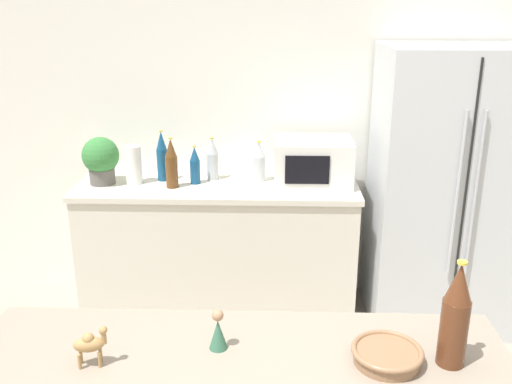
# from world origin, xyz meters

# --- Properties ---
(wall_back) EXTENTS (8.00, 0.06, 2.55)m
(wall_back) POSITION_xyz_m (0.00, 2.73, 1.27)
(wall_back) COLOR white
(wall_back) RESTS_ON ground_plane
(back_counter) EXTENTS (1.76, 0.63, 0.89)m
(back_counter) POSITION_xyz_m (-0.35, 2.40, 0.45)
(back_counter) COLOR silver
(back_counter) RESTS_ON ground_plane
(refrigerator) EXTENTS (0.88, 0.69, 1.75)m
(refrigerator) POSITION_xyz_m (1.07, 2.35, 0.87)
(refrigerator) COLOR silver
(refrigerator) RESTS_ON ground_plane
(potted_plant) EXTENTS (0.23, 0.23, 0.30)m
(potted_plant) POSITION_xyz_m (-1.07, 2.37, 1.05)
(potted_plant) COLOR #595451
(potted_plant) RESTS_ON back_counter
(paper_towel_roll) EXTENTS (0.10, 0.10, 0.24)m
(paper_towel_roll) POSITION_xyz_m (-0.87, 2.38, 1.01)
(paper_towel_roll) COLOR white
(paper_towel_roll) RESTS_ON back_counter
(microwave) EXTENTS (0.48, 0.37, 0.28)m
(microwave) POSITION_xyz_m (0.25, 2.42, 1.03)
(microwave) COLOR white
(microwave) RESTS_ON back_counter
(back_bottle_0) EXTENTS (0.08, 0.08, 0.26)m
(back_bottle_0) POSITION_xyz_m (-0.09, 2.45, 1.02)
(back_bottle_0) COLOR #B2B7BC
(back_bottle_0) RESTS_ON back_counter
(back_bottle_1) EXTENTS (0.08, 0.08, 0.28)m
(back_bottle_1) POSITION_xyz_m (-0.39, 2.48, 1.02)
(back_bottle_1) COLOR #B2B7BC
(back_bottle_1) RESTS_ON back_counter
(back_bottle_2) EXTENTS (0.07, 0.07, 0.31)m
(back_bottle_2) POSITION_xyz_m (-0.62, 2.31, 1.04)
(back_bottle_2) COLOR brown
(back_bottle_2) RESTS_ON back_counter
(back_bottle_3) EXTENTS (0.07, 0.07, 0.33)m
(back_bottle_3) POSITION_xyz_m (-0.71, 2.45, 1.05)
(back_bottle_3) COLOR navy
(back_bottle_3) RESTS_ON back_counter
(back_bottle_4) EXTENTS (0.06, 0.06, 0.24)m
(back_bottle_4) POSITION_xyz_m (-0.49, 2.39, 1.01)
(back_bottle_4) COLOR navy
(back_bottle_4) RESTS_ON back_counter
(wine_bottle) EXTENTS (0.08, 0.08, 0.34)m
(wine_bottle) POSITION_xyz_m (0.54, 0.48, 1.11)
(wine_bottle) COLOR #562D19
(wine_bottle) RESTS_ON bar_counter
(fruit_bowl) EXTENTS (0.22, 0.22, 0.05)m
(fruit_bowl) POSITION_xyz_m (0.35, 0.48, 0.98)
(fruit_bowl) COLOR #8C6647
(fruit_bowl) RESTS_ON bar_counter
(camel_figurine) EXTENTS (0.11, 0.06, 0.13)m
(camel_figurine) POSITION_xyz_m (-0.54, 0.43, 1.02)
(camel_figurine) COLOR #A87F4C
(camel_figurine) RESTS_ON bar_counter
(wise_man_figurine_blue) EXTENTS (0.06, 0.06, 0.14)m
(wise_man_figurine_blue) POSITION_xyz_m (-0.17, 0.53, 1.01)
(wise_man_figurine_blue) COLOR #33664C
(wise_man_figurine_blue) RESTS_ON bar_counter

